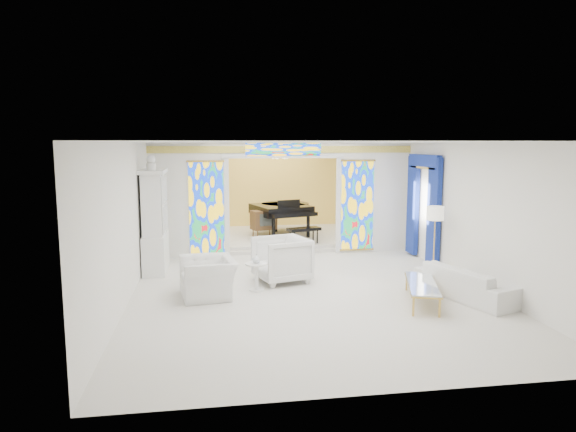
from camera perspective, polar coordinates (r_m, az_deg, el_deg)
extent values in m
plane|color=beige|center=(12.06, 0.81, -6.21)|extent=(12.00, 12.00, 0.00)
cube|color=white|center=(11.69, 0.84, 8.19)|extent=(7.00, 12.00, 0.02)
cube|color=white|center=(17.70, -2.41, 3.26)|extent=(7.00, 0.02, 3.00)
cube|color=white|center=(6.04, 10.40, -6.15)|extent=(7.00, 0.02, 3.00)
cube|color=white|center=(11.72, -16.29, 0.51)|extent=(0.02, 12.00, 3.00)
cube|color=white|center=(12.84, 16.43, 1.13)|extent=(0.02, 12.00, 3.00)
cube|color=white|center=(13.62, -11.03, 1.69)|extent=(2.00, 0.18, 3.00)
cube|color=white|center=(14.32, 9.40, 2.04)|extent=(2.00, 0.18, 3.00)
cube|color=white|center=(13.67, -0.57, 7.33)|extent=(3.00, 0.18, 0.40)
cube|color=white|center=(13.54, -6.80, 0.90)|extent=(0.12, 0.06, 2.60)
cube|color=white|center=(13.96, 5.60, 1.13)|extent=(0.12, 0.06, 2.60)
cube|color=white|center=(13.57, -0.51, 6.69)|extent=(3.24, 0.06, 0.12)
cube|color=#E0CD54|center=(13.57, -0.51, 7.40)|extent=(7.00, 0.05, 0.18)
cube|color=gold|center=(13.52, -9.04, 0.84)|extent=(0.90, 0.04, 2.40)
cube|color=gold|center=(14.10, 7.70, 1.16)|extent=(0.90, 0.04, 2.40)
cube|color=gold|center=(13.56, -0.50, 7.40)|extent=(2.00, 0.04, 0.34)
cube|color=beige|center=(16.01, -1.63, -2.33)|extent=(6.80, 3.80, 0.18)
cube|color=#FDDC58|center=(17.58, -2.37, 3.23)|extent=(6.70, 0.10, 2.90)
cylinder|color=#BB9641|center=(15.68, -0.89, 6.50)|extent=(0.48, 0.48, 0.30)
cube|color=navy|center=(12.86, 15.90, 0.49)|extent=(0.12, 0.55, 2.60)
cube|color=navy|center=(14.04, 13.70, 1.18)|extent=(0.12, 0.55, 2.60)
cube|color=navy|center=(13.35, 14.94, 5.97)|extent=(0.14, 1.70, 0.30)
cube|color=#ECBB53|center=(13.36, 14.91, 5.24)|extent=(0.12, 1.50, 0.06)
cube|color=white|center=(12.45, -14.47, -3.89)|extent=(0.50, 1.40, 0.90)
cube|color=white|center=(12.27, -14.65, 1.37)|extent=(0.44, 1.30, 1.40)
cube|color=silver|center=(12.25, -13.58, 1.39)|extent=(0.01, 1.20, 1.30)
cube|color=white|center=(12.21, -14.78, 4.82)|extent=(0.56, 1.46, 0.08)
cylinder|color=silver|center=(11.86, -14.97, 5.31)|extent=(0.22, 0.22, 0.16)
sphere|color=silver|center=(11.85, -15.00, 6.08)|extent=(0.20, 0.20, 0.20)
imported|color=silver|center=(10.21, -8.86, -6.76)|extent=(1.16, 1.29, 0.75)
imported|color=white|center=(11.12, -0.73, -4.85)|extent=(1.32, 1.30, 0.98)
imported|color=white|center=(10.57, 19.32, -6.99)|extent=(1.46, 2.27, 0.62)
cylinder|color=white|center=(10.45, -3.52, -5.33)|extent=(0.57, 0.57, 0.03)
cylinder|color=white|center=(10.52, -3.51, -6.80)|extent=(0.09, 0.09, 0.54)
cylinder|color=white|center=(10.59, -3.50, -8.18)|extent=(0.38, 0.38, 0.03)
imported|color=white|center=(10.43, -3.53, -4.74)|extent=(0.19, 0.19, 0.18)
cube|color=silver|center=(10.01, 14.67, -7.30)|extent=(0.99, 1.77, 0.04)
cube|color=#BB9641|center=(10.01, 14.67, -7.40)|extent=(1.03, 1.80, 0.03)
cube|color=#BB9641|center=(9.27, 13.76, -9.74)|extent=(0.05, 0.05, 0.35)
cube|color=#BB9641|center=(9.32, 16.49, -9.75)|extent=(0.05, 0.05, 0.35)
cube|color=#BB9641|center=(10.82, 13.04, -7.15)|extent=(0.05, 0.05, 0.35)
cube|color=#BB9641|center=(10.86, 15.38, -7.17)|extent=(0.05, 0.05, 0.35)
cylinder|color=#BB9641|center=(12.22, 15.79, -6.26)|extent=(0.36, 0.36, 0.03)
cylinder|color=#BB9641|center=(12.07, 15.92, -3.00)|extent=(0.04, 0.04, 1.44)
cylinder|color=white|center=(11.96, 16.05, 0.30)|extent=(0.51, 0.51, 0.31)
cube|color=black|center=(15.72, -0.80, 0.71)|extent=(1.90, 1.97, 0.29)
cylinder|color=black|center=(16.17, -0.33, 0.92)|extent=(1.86, 1.86, 0.29)
cube|color=black|center=(14.89, 0.69, 0.14)|extent=(1.43, 0.70, 0.10)
cube|color=silver|center=(14.81, 0.84, 0.18)|extent=(1.27, 0.47, 0.03)
cube|color=black|center=(15.18, 0.09, 1.32)|extent=(0.70, 0.24, 0.26)
cube|color=black|center=(14.39, 1.78, -1.47)|extent=(1.00, 0.61, 0.08)
cylinder|color=black|center=(14.90, -1.63, -1.50)|extent=(0.13, 0.13, 0.64)
cylinder|color=black|center=(15.39, 2.26, -1.20)|extent=(0.13, 0.13, 0.64)
cylinder|color=black|center=(16.38, -1.37, -0.63)|extent=(0.13, 0.13, 0.64)
cube|color=brown|center=(15.36, -2.73, -0.44)|extent=(0.81, 0.66, 0.56)
cube|color=#383D3A|center=(15.14, -2.38, -0.43)|extent=(0.44, 0.16, 0.36)
cone|color=brown|center=(15.16, -3.41, -2.10)|extent=(0.05, 0.05, 0.25)
cone|color=brown|center=(15.38, -1.55, -1.95)|extent=(0.05, 0.05, 0.25)
cone|color=brown|center=(15.47, -3.89, -1.90)|extent=(0.05, 0.05, 0.25)
cone|color=brown|center=(15.68, -2.07, -1.76)|extent=(0.05, 0.05, 0.25)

